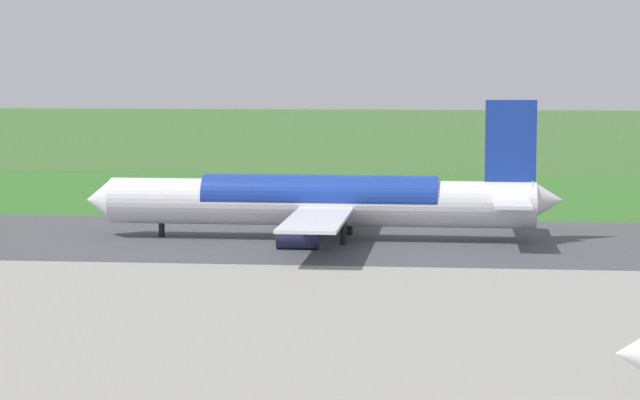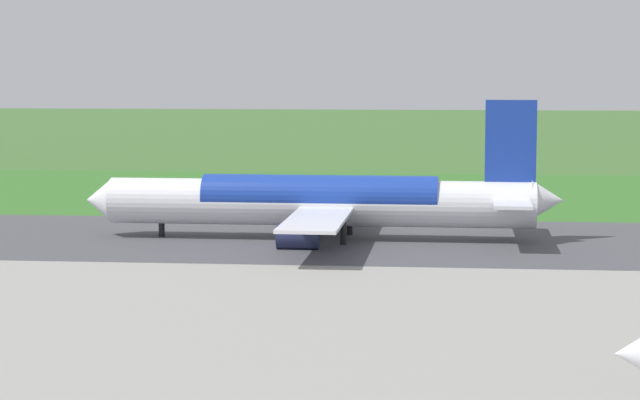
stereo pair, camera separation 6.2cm
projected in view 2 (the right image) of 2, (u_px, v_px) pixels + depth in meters
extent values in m
plane|color=#3D662D|center=(271.00, 239.00, 139.96)|extent=(800.00, 800.00, 0.00)
cube|color=#47474C|center=(271.00, 239.00, 139.95)|extent=(600.00, 36.70, 0.06)
cube|color=gray|center=(137.00, 371.00, 79.58)|extent=(440.00, 110.00, 0.05)
cube|color=#346B27|center=(314.00, 196.00, 184.95)|extent=(600.00, 80.00, 0.04)
cylinder|color=white|center=(320.00, 203.00, 138.93)|extent=(48.05, 5.69, 5.20)
cone|color=white|center=(99.00, 200.00, 141.77)|extent=(3.05, 4.97, 4.94)
cone|color=white|center=(547.00, 200.00, 136.06)|extent=(3.54, 4.46, 4.42)
cube|color=#19389E|center=(511.00, 141.00, 135.80)|extent=(5.60, 0.56, 9.00)
cube|color=white|center=(512.00, 203.00, 131.06)|extent=(4.09, 9.04, 0.36)
cube|color=white|center=(508.00, 193.00, 141.92)|extent=(4.09, 9.04, 0.36)
cube|color=white|center=(318.00, 218.00, 128.00)|extent=(6.22, 22.06, 0.35)
cube|color=white|center=(338.00, 196.00, 149.73)|extent=(6.22, 22.06, 0.35)
cylinder|color=#23284C|center=(298.00, 237.00, 132.00)|extent=(4.53, 2.85, 2.80)
cylinder|color=#23284C|center=(315.00, 220.00, 146.82)|extent=(4.53, 2.85, 2.80)
cylinder|color=black|center=(162.00, 222.00, 141.23)|extent=(0.70, 0.70, 3.42)
cylinder|color=black|center=(343.00, 230.00, 134.92)|extent=(0.70, 0.70, 3.42)
cylinder|color=black|center=(350.00, 221.00, 142.82)|extent=(0.70, 0.70, 3.42)
cylinder|color=#19389E|center=(320.00, 198.00, 138.87)|extent=(26.45, 5.49, 5.23)
cone|color=white|center=(639.00, 354.00, 68.54)|extent=(2.75, 3.45, 3.40)
cylinder|color=slate|center=(349.00, 192.00, 182.16)|extent=(0.10, 0.10, 1.94)
cube|color=red|center=(349.00, 183.00, 182.04)|extent=(0.60, 0.04, 0.60)
cone|color=orange|center=(319.00, 194.00, 185.69)|extent=(0.40, 0.40, 0.55)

